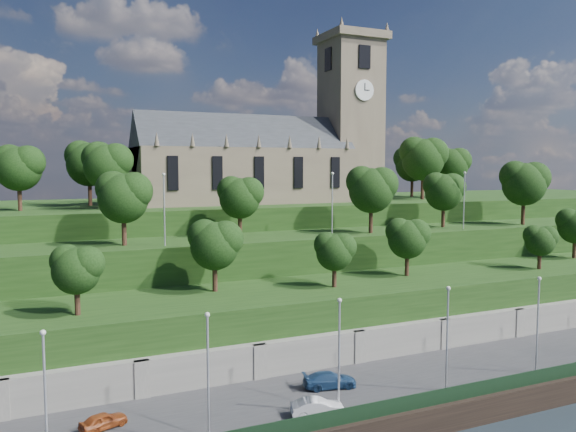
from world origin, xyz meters
name	(u,v)px	position (x,y,z in m)	size (l,w,h in m)	color
ground	(486,422)	(0.00, 0.00, 0.00)	(320.00, 320.00, 0.00)	black
promenade	(438,384)	(0.00, 6.00, 1.00)	(160.00, 12.00, 2.00)	#2D2D30
quay_wall	(487,409)	(0.00, -0.05, 1.10)	(160.00, 0.50, 2.20)	black
fence	(482,388)	(0.00, 0.60, 2.60)	(160.00, 0.10, 1.20)	black
retaining_wall	(399,348)	(0.00, 11.97, 2.50)	(160.00, 2.10, 5.00)	slate
embankment_lower	(367,318)	(0.00, 18.00, 4.00)	(160.00, 12.00, 8.00)	#183411
embankment_upper	(320,281)	(0.00, 29.00, 6.00)	(160.00, 10.00, 12.00)	#183411
hilltop	(260,247)	(0.00, 50.00, 7.50)	(160.00, 32.00, 15.00)	#183411
church	(274,152)	(0.79, 45.98, 22.52)	(38.60, 12.35, 27.60)	brown
trees_lower	(380,240)	(1.84, 18.49, 12.37)	(67.92, 8.38, 7.18)	#311B13
trees_upper	(380,188)	(7.91, 27.93, 17.61)	(61.96, 8.51, 9.21)	#311B13
trees_hilltop	(302,161)	(4.74, 44.39, 21.15)	(73.12, 15.82, 10.24)	#311B13
lamp_posts_promenade	(447,331)	(-2.00, 2.50, 6.97)	(60.36, 0.36, 8.70)	#B2B2B7
lamp_posts_upper	(332,199)	(0.00, 26.00, 16.45)	(40.36, 0.36, 7.69)	#B2B2B7
car_left	(103,421)	(-28.36, 6.88, 2.56)	(1.33, 3.31, 1.13)	#903D18
car_middle	(318,407)	(-13.73, 2.57, 2.65)	(1.38, 3.95, 1.30)	silver
car_right	(330,380)	(-10.39, 6.97, 2.65)	(1.82, 4.48, 1.30)	navy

